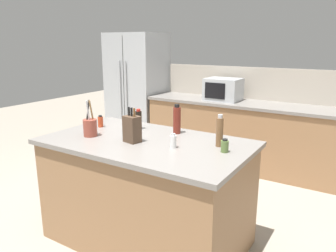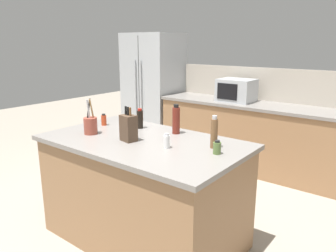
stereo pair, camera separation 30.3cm
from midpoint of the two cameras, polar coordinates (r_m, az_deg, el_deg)
name	(u,v)px [view 2 (the right image)]	position (r m, az deg, el deg)	size (l,w,h in m)	color
ground_plane	(145,237)	(3.18, -1.22, -18.90)	(14.00, 14.00, 0.00)	gray
back_counter_run	(270,140)	(4.65, 19.18, -2.32)	(3.24, 0.66, 0.94)	#936B47
wall_backsplash	(283,86)	(4.81, 21.11, 6.56)	(3.20, 0.03, 0.46)	#B2A899
kitchen_island	(144,190)	(2.95, -1.27, -11.20)	(1.75, 1.02, 0.94)	#936B47
refrigerator	(154,91)	(5.59, -0.97, 6.18)	(0.87, 0.75, 1.89)	#ADB2B7
microwave	(236,90)	(4.71, 13.65, 6.06)	(0.48, 0.39, 0.31)	#ADB2B7
knife_block	(128,128)	(2.72, -3.76, -0.34)	(0.15, 0.12, 0.29)	#4C3828
utensil_crock	(91,125)	(2.98, -10.55, 0.14)	(0.12, 0.12, 0.32)	brown
spice_jar_paprika	(104,120)	(3.28, -8.54, 1.02)	(0.05, 0.05, 0.12)	#B73D1E
salt_shaker	(167,141)	(2.55, 3.17, -2.72)	(0.05, 0.05, 0.12)	silver
vinegar_bottle	(176,120)	(2.94, 4.37, 1.03)	(0.07, 0.07, 0.27)	maroon
spice_jar_oregano	(217,148)	(2.47, 12.04, -3.77)	(0.06, 0.06, 0.10)	#567038
soy_sauce_bottle	(140,119)	(3.13, -2.16, 1.19)	(0.06, 0.06, 0.19)	black
pepper_grinder	(214,133)	(2.58, 11.39, -1.23)	(0.06, 0.06, 0.26)	brown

